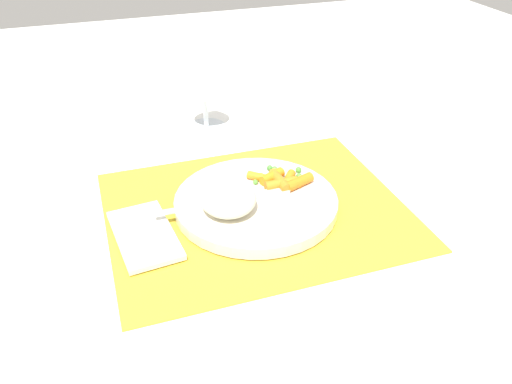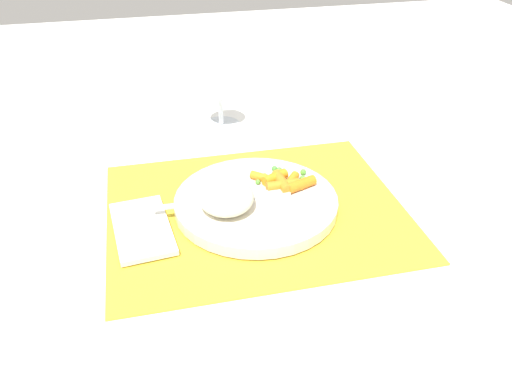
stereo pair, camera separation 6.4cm
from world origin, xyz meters
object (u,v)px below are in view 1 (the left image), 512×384
fork (237,199)px  napkin (145,235)px  plate (256,203)px  wine_glass (205,78)px  rice_mound (228,198)px  carrot_portion (282,181)px

fork → napkin: fork is taller
plate → fork: 0.03m
fork → wine_glass: 0.32m
rice_mound → fork: (0.02, 0.02, -0.02)m
plate → carrot_portion: (0.05, 0.02, 0.02)m
plate → rice_mound: size_ratio=2.85×
carrot_portion → plate: bearing=-156.8°
napkin → plate: bearing=6.5°
plate → fork: fork is taller
fork → napkin: size_ratio=1.44×
rice_mound → carrot_portion: bearing=22.4°
carrot_portion → fork: bearing=-165.2°
plate → wine_glass: 0.32m
plate → napkin: size_ratio=1.72×
carrot_portion → fork: (-0.08, -0.02, -0.00)m
rice_mound → wine_glass: (0.05, 0.33, 0.06)m
rice_mound → fork: size_ratio=0.42×
fork → wine_glass: wine_glass is taller
napkin → wine_glass: bearing=62.2°
wine_glass → napkin: 0.39m
plate → napkin: (-0.17, -0.02, -0.01)m
napkin → rice_mound: bearing=0.2°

